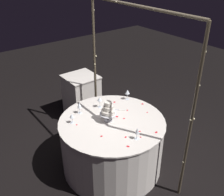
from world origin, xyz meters
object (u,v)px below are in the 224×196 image
(decorative_arch, at_px, (135,69))
(wine_glass_4, at_px, (100,99))
(tiered_cake, at_px, (108,110))
(cake_knife, at_px, (116,110))
(wine_glass_3, at_px, (137,131))
(main_table, at_px, (112,144))
(wine_glass_0, at_px, (72,116))
(wine_glass_2, at_px, (79,106))
(side_table, at_px, (82,96))
(wine_glass_1, at_px, (127,92))

(decorative_arch, height_order, wine_glass_4, decorative_arch)
(tiered_cake, height_order, cake_knife, tiered_cake)
(tiered_cake, bearing_deg, wine_glass_3, 3.74)
(main_table, bearing_deg, cake_knife, 130.12)
(decorative_arch, xyz_separation_m, main_table, (-0.00, -0.37, -1.02))
(wine_glass_0, bearing_deg, wine_glass_4, 101.69)
(wine_glass_4, relative_size, cake_knife, 0.72)
(wine_glass_2, relative_size, cake_knife, 0.72)
(side_table, bearing_deg, wine_glass_2, -31.96)
(tiered_cake, xyz_separation_m, wine_glass_1, (-0.28, 0.56, -0.04))
(wine_glass_1, distance_m, wine_glass_2, 0.77)
(wine_glass_4, bearing_deg, wine_glass_0, -78.31)
(main_table, xyz_separation_m, wine_glass_0, (-0.27, -0.43, 0.48))
(tiered_cake, distance_m, wine_glass_0, 0.47)
(side_table, distance_m, wine_glass_4, 1.20)
(main_table, relative_size, wine_glass_4, 8.61)
(side_table, relative_size, cake_knife, 3.47)
(side_table, height_order, wine_glass_0, wine_glass_0)
(main_table, relative_size, wine_glass_1, 8.81)
(decorative_arch, height_order, side_table, decorative_arch)
(wine_glass_2, xyz_separation_m, wine_glass_3, (0.89, 0.23, -0.01))
(tiered_cake, distance_m, cake_knife, 0.32)
(wine_glass_3, bearing_deg, cake_knife, 162.09)
(wine_glass_0, relative_size, wine_glass_1, 0.85)
(main_table, distance_m, cake_knife, 0.48)
(wine_glass_2, bearing_deg, decorative_arch, 55.05)
(cake_knife, bearing_deg, wine_glass_4, -145.39)
(wine_glass_0, relative_size, wine_glass_4, 0.83)
(wine_glass_0, height_order, wine_glass_4, wine_glass_4)
(side_table, relative_size, wine_glass_1, 4.95)
(decorative_arch, distance_m, tiered_cake, 0.63)
(wine_glass_0, distance_m, wine_glass_2, 0.25)
(side_table, height_order, cake_knife, side_table)
(main_table, xyz_separation_m, cake_knife, (-0.18, 0.21, 0.39))
(decorative_arch, relative_size, cake_knife, 9.61)
(side_table, height_order, tiered_cake, tiered_cake)
(side_table, bearing_deg, main_table, -15.53)
(side_table, relative_size, wine_glass_4, 4.84)
(decorative_arch, distance_m, main_table, 1.08)
(decorative_arch, height_order, wine_glass_1, decorative_arch)
(wine_glass_2, xyz_separation_m, wine_glass_4, (0.04, 0.31, 0.01))
(main_table, xyz_separation_m, wine_glass_1, (-0.31, 0.53, 0.50))
(wine_glass_2, bearing_deg, tiered_cake, 27.62)
(wine_glass_0, height_order, wine_glass_1, wine_glass_1)
(wine_glass_0, bearing_deg, side_table, 144.27)
(tiered_cake, relative_size, wine_glass_0, 2.07)
(wine_glass_3, bearing_deg, wine_glass_2, -165.40)
(decorative_arch, relative_size, wine_glass_1, 13.71)
(wine_glass_3, bearing_deg, side_table, 168.26)
(side_table, height_order, wine_glass_4, wine_glass_4)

